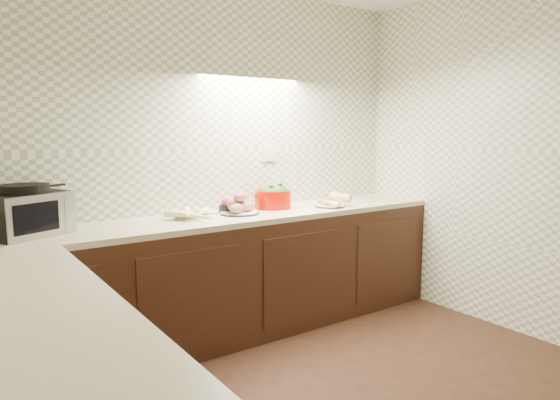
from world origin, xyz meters
TOP-DOWN VIEW (x-y plane):
  - room at (0.00, 0.00)m, footprint 3.60×3.60m
  - counter at (-0.68, 0.68)m, footprint 3.60×3.60m
  - toaster_oven at (-1.30, 1.58)m, footprint 0.52×0.47m
  - parsnip_pile at (-0.26, 1.53)m, footprint 0.45×0.36m
  - sweet_potato_plate at (0.09, 1.52)m, footprint 0.30×0.30m
  - onion_bowl at (0.07, 1.64)m, footprint 0.15×0.15m
  - dutch_oven at (0.46, 1.60)m, footprint 0.36×0.35m
  - veg_plate at (0.91, 1.42)m, footprint 0.31×0.30m

SIDE VIEW (x-z plane):
  - counter at x=-0.68m, z-range 0.00..0.90m
  - parsnip_pile at x=-0.26m, z-range 0.89..0.98m
  - veg_plate at x=0.91m, z-range 0.88..1.00m
  - onion_bowl at x=0.07m, z-range 0.89..1.00m
  - sweet_potato_plate at x=0.09m, z-range 0.88..1.05m
  - dutch_oven at x=0.46m, z-range 0.90..1.10m
  - toaster_oven at x=-1.30m, z-range 0.89..1.19m
  - room at x=0.00m, z-range 0.33..2.93m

